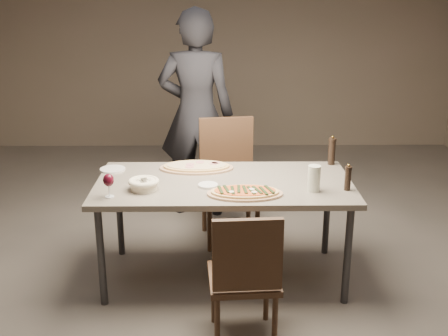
{
  "coord_description": "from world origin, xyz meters",
  "views": [
    {
      "loc": [
        -0.04,
        -3.72,
        2.09
      ],
      "look_at": [
        0.0,
        0.0,
        0.85
      ],
      "focal_mm": 45.0,
      "sensor_mm": 36.0,
      "label": 1
    }
  ],
  "objects_px": {
    "ham_pizza": "(197,167)",
    "zucchini_pizza": "(245,192)",
    "bread_basket": "(144,184)",
    "chair_near": "(245,273)",
    "pepper_mill_left": "(348,178)",
    "diner": "(196,114)",
    "dining_table": "(224,189)",
    "carafe": "(314,178)",
    "chair_far": "(228,172)"
  },
  "relations": [
    {
      "from": "ham_pizza",
      "to": "zucchini_pizza",
      "type": "bearing_deg",
      "value": -64.9
    },
    {
      "from": "bread_basket",
      "to": "chair_near",
      "type": "bearing_deg",
      "value": -45.66
    },
    {
      "from": "pepper_mill_left",
      "to": "diner",
      "type": "distance_m",
      "value": 1.79
    },
    {
      "from": "dining_table",
      "to": "diner",
      "type": "bearing_deg",
      "value": 100.77
    },
    {
      "from": "ham_pizza",
      "to": "pepper_mill_left",
      "type": "relative_size",
      "value": 2.98
    },
    {
      "from": "carafe",
      "to": "chair_near",
      "type": "bearing_deg",
      "value": -127.42
    },
    {
      "from": "ham_pizza",
      "to": "chair_far",
      "type": "height_order",
      "value": "chair_far"
    },
    {
      "from": "bread_basket",
      "to": "chair_far",
      "type": "xyz_separation_m",
      "value": [
        0.59,
        0.89,
        -0.23
      ]
    },
    {
      "from": "zucchini_pizza",
      "to": "ham_pizza",
      "type": "xyz_separation_m",
      "value": [
        -0.34,
        0.54,
        -0.0
      ]
    },
    {
      "from": "bread_basket",
      "to": "diner",
      "type": "distance_m",
      "value": 1.45
    },
    {
      "from": "zucchini_pizza",
      "to": "chair_near",
      "type": "bearing_deg",
      "value": -68.57
    },
    {
      "from": "ham_pizza",
      "to": "carafe",
      "type": "distance_m",
      "value": 0.93
    },
    {
      "from": "zucchini_pizza",
      "to": "diner",
      "type": "distance_m",
      "value": 1.57
    },
    {
      "from": "zucchini_pizza",
      "to": "chair_far",
      "type": "xyz_separation_m",
      "value": [
        -0.09,
        0.99,
        -0.2
      ]
    },
    {
      "from": "chair_near",
      "to": "chair_far",
      "type": "bearing_deg",
      "value": 88.81
    },
    {
      "from": "zucchini_pizza",
      "to": "ham_pizza",
      "type": "relative_size",
      "value": 0.91
    },
    {
      "from": "bread_basket",
      "to": "chair_near",
      "type": "distance_m",
      "value": 0.99
    },
    {
      "from": "carafe",
      "to": "diner",
      "type": "bearing_deg",
      "value": 120.11
    },
    {
      "from": "pepper_mill_left",
      "to": "chair_near",
      "type": "relative_size",
      "value": 0.21
    },
    {
      "from": "ham_pizza",
      "to": "chair_far",
      "type": "distance_m",
      "value": 0.55
    },
    {
      "from": "carafe",
      "to": "chair_far",
      "type": "bearing_deg",
      "value": 121.12
    },
    {
      "from": "dining_table",
      "to": "carafe",
      "type": "height_order",
      "value": "carafe"
    },
    {
      "from": "dining_table",
      "to": "pepper_mill_left",
      "type": "bearing_deg",
      "value": -12.26
    },
    {
      "from": "dining_table",
      "to": "bread_basket",
      "type": "relative_size",
      "value": 8.62
    },
    {
      "from": "dining_table",
      "to": "diner",
      "type": "xyz_separation_m",
      "value": [
        -0.24,
        1.25,
        0.25
      ]
    },
    {
      "from": "chair_far",
      "to": "dining_table",
      "type": "bearing_deg",
      "value": 78.86
    },
    {
      "from": "dining_table",
      "to": "diner",
      "type": "height_order",
      "value": "diner"
    },
    {
      "from": "pepper_mill_left",
      "to": "carafe",
      "type": "xyz_separation_m",
      "value": [
        -0.23,
        -0.01,
        0.0
      ]
    },
    {
      "from": "zucchini_pizza",
      "to": "carafe",
      "type": "relative_size",
      "value": 2.83
    },
    {
      "from": "ham_pizza",
      "to": "bread_basket",
      "type": "distance_m",
      "value": 0.56
    },
    {
      "from": "carafe",
      "to": "chair_far",
      "type": "xyz_separation_m",
      "value": [
        -0.56,
        0.92,
        -0.27
      ]
    },
    {
      "from": "chair_far",
      "to": "diner",
      "type": "height_order",
      "value": "diner"
    },
    {
      "from": "dining_table",
      "to": "pepper_mill_left",
      "type": "xyz_separation_m",
      "value": [
        0.83,
        -0.18,
        0.14
      ]
    },
    {
      "from": "chair_near",
      "to": "diner",
      "type": "xyz_separation_m",
      "value": [
        -0.35,
        2.08,
        0.46
      ]
    },
    {
      "from": "ham_pizza",
      "to": "pepper_mill_left",
      "type": "distance_m",
      "value": 1.13
    },
    {
      "from": "ham_pizza",
      "to": "chair_near",
      "type": "bearing_deg",
      "value": -80.96
    },
    {
      "from": "pepper_mill_left",
      "to": "dining_table",
      "type": "bearing_deg",
      "value": 167.74
    },
    {
      "from": "bread_basket",
      "to": "chair_near",
      "type": "height_order",
      "value": "chair_near"
    },
    {
      "from": "carafe",
      "to": "chair_far",
      "type": "relative_size",
      "value": 0.18
    },
    {
      "from": "bread_basket",
      "to": "chair_far",
      "type": "height_order",
      "value": "chair_far"
    },
    {
      "from": "chair_far",
      "to": "diner",
      "type": "bearing_deg",
      "value": -69.37
    },
    {
      "from": "dining_table",
      "to": "bread_basket",
      "type": "xyz_separation_m",
      "value": [
        -0.54,
        -0.16,
        0.1
      ]
    },
    {
      "from": "ham_pizza",
      "to": "pepper_mill_left",
      "type": "bearing_deg",
      "value": -30.86
    },
    {
      "from": "ham_pizza",
      "to": "diner",
      "type": "bearing_deg",
      "value": 85.27
    },
    {
      "from": "zucchini_pizza",
      "to": "carafe",
      "type": "bearing_deg",
      "value": 32.21
    },
    {
      "from": "chair_far",
      "to": "carafe",
      "type": "bearing_deg",
      "value": 113.47
    },
    {
      "from": "chair_near",
      "to": "ham_pizza",
      "type": "bearing_deg",
      "value": 102.17
    },
    {
      "from": "ham_pizza",
      "to": "dining_table",
      "type": "bearing_deg",
      "value": -60.92
    },
    {
      "from": "bread_basket",
      "to": "ham_pizza",
      "type": "bearing_deg",
      "value": 52.1
    },
    {
      "from": "zucchini_pizza",
      "to": "pepper_mill_left",
      "type": "relative_size",
      "value": 2.71
    }
  ]
}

